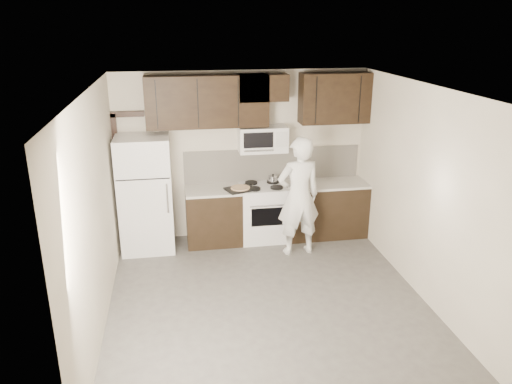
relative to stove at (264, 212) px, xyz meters
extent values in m
plane|color=#4D4A48|center=(-0.30, -1.94, -0.46)|extent=(4.50, 4.50, 0.00)
plane|color=#BBB09F|center=(-0.30, 0.31, 0.89)|extent=(4.00, 0.00, 4.00)
plane|color=white|center=(-0.30, -1.94, 2.24)|extent=(4.50, 4.50, 0.00)
cube|color=black|center=(-0.81, 0.00, -0.03)|extent=(0.87, 0.62, 0.87)
cube|color=black|center=(1.04, 0.00, -0.03)|extent=(1.32, 0.62, 0.87)
cube|color=silver|center=(-0.81, 0.00, 0.43)|extent=(0.87, 0.64, 0.04)
cube|color=silver|center=(1.04, 0.00, 0.43)|extent=(1.32, 0.64, 0.04)
cube|color=white|center=(0.00, 0.00, -0.02)|extent=(0.76, 0.62, 0.89)
cube|color=white|center=(0.00, 0.00, 0.44)|extent=(0.76, 0.62, 0.02)
cube|color=black|center=(0.00, -0.30, 0.04)|extent=(0.50, 0.01, 0.30)
cylinder|color=silver|center=(0.00, -0.34, 0.24)|extent=(0.55, 0.02, 0.02)
cylinder|color=black|center=(-0.18, -0.15, 0.46)|extent=(0.20, 0.20, 0.03)
cylinder|color=black|center=(0.18, -0.15, 0.46)|extent=(0.20, 0.20, 0.03)
cylinder|color=black|center=(-0.18, 0.15, 0.46)|extent=(0.20, 0.20, 0.03)
cylinder|color=black|center=(0.18, 0.15, 0.46)|extent=(0.20, 0.20, 0.03)
cube|color=beige|center=(0.20, 0.30, 0.72)|extent=(2.90, 0.02, 0.54)
cube|color=black|center=(-0.85, 0.14, 1.80)|extent=(1.85, 0.35, 0.78)
cube|color=black|center=(1.15, 0.14, 1.80)|extent=(1.10, 0.35, 0.78)
cube|color=black|center=(0.00, 0.14, 1.99)|extent=(0.76, 0.35, 0.40)
cube|color=white|center=(0.00, 0.12, 1.19)|extent=(0.76, 0.38, 0.40)
cube|color=black|center=(-0.10, -0.07, 1.22)|extent=(0.46, 0.01, 0.24)
cube|color=silver|center=(0.26, -0.07, 1.22)|extent=(0.18, 0.01, 0.24)
cylinder|color=silver|center=(-0.10, -0.10, 1.06)|extent=(0.46, 0.02, 0.02)
cube|color=white|center=(-1.85, -0.05, 0.44)|extent=(0.80, 0.72, 1.80)
cube|color=black|center=(-1.85, -0.41, 0.79)|extent=(0.77, 0.01, 0.02)
cylinder|color=silver|center=(-1.52, -0.44, 0.49)|extent=(0.03, 0.03, 0.45)
cube|color=black|center=(-2.26, 0.27, 0.59)|extent=(0.08, 0.08, 2.10)
cube|color=black|center=(-2.05, 0.27, 1.62)|extent=(0.50, 0.08, 0.08)
cylinder|color=silver|center=(0.18, 0.15, 0.51)|extent=(0.15, 0.15, 0.12)
sphere|color=black|center=(0.18, 0.15, 0.58)|extent=(0.03, 0.03, 0.03)
cylinder|color=black|center=(0.29, 0.18, 0.53)|extent=(0.14, 0.06, 0.02)
cube|color=black|center=(-0.39, -0.12, 0.46)|extent=(0.53, 0.46, 0.02)
cylinder|color=beige|center=(-0.39, -0.12, 0.48)|extent=(0.38, 0.38, 0.02)
imported|color=silver|center=(0.42, -0.60, 0.46)|extent=(0.72, 0.52, 1.84)
camera|label=1|loc=(-1.38, -7.43, 2.99)|focal=35.00mm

